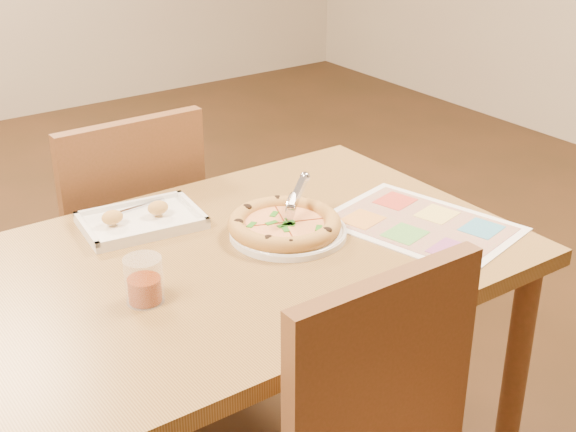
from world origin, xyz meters
TOP-DOWN VIEW (x-y plane):
  - dining_table at (0.00, 0.00)m, footprint 1.30×0.85m
  - chair_far at (-0.00, 0.60)m, footprint 0.42×0.42m
  - plate at (0.16, 0.01)m, footprint 0.35×0.35m
  - pizza at (0.16, 0.02)m, footprint 0.27×0.27m
  - pizza_cutter at (0.20, 0.04)m, footprint 0.12×0.09m
  - appetizer_tray at (-0.10, 0.26)m, footprint 0.30×0.23m
  - glass_tumbler at (-0.25, -0.06)m, footprint 0.08×0.08m
  - menu at (0.46, -0.13)m, footprint 0.41×0.50m

SIDE VIEW (x-z plane):
  - chair_far at x=0.00m, z-range 0.33..0.80m
  - dining_table at x=0.00m, z-range 0.27..0.99m
  - menu at x=0.46m, z-range 0.72..0.72m
  - plate at x=0.16m, z-range 0.72..0.73m
  - appetizer_tray at x=-0.10m, z-range 0.71..0.76m
  - pizza at x=0.16m, z-range 0.73..0.77m
  - glass_tumbler at x=-0.25m, z-range 0.71..0.81m
  - pizza_cutter at x=0.20m, z-range 0.76..0.84m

